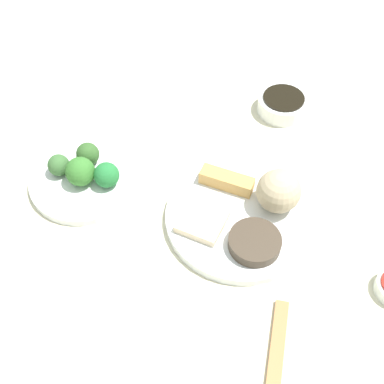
{
  "coord_description": "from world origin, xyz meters",
  "views": [
    {
      "loc": [
        0.49,
        0.15,
        0.7
      ],
      "look_at": [
        0.03,
        -0.09,
        0.06
      ],
      "focal_mm": 45.61,
      "sensor_mm": 36.0,
      "label": 1
    }
  ],
  "objects_px": {
    "soy_sauce_bowl": "(283,105)",
    "chopsticks_pair": "(274,377)",
    "broccoli_plate": "(85,179)",
    "main_plate": "(239,217)"
  },
  "relations": [
    {
      "from": "main_plate",
      "to": "chopsticks_pair",
      "type": "xyz_separation_m",
      "value": [
        0.22,
        0.15,
        -0.0
      ]
    },
    {
      "from": "soy_sauce_bowl",
      "to": "chopsticks_pair",
      "type": "relative_size",
      "value": 0.45
    },
    {
      "from": "broccoli_plate",
      "to": "chopsticks_pair",
      "type": "relative_size",
      "value": 0.87
    },
    {
      "from": "broccoli_plate",
      "to": "soy_sauce_bowl",
      "type": "relative_size",
      "value": 1.95
    },
    {
      "from": "broccoli_plate",
      "to": "chopsticks_pair",
      "type": "height_order",
      "value": "broccoli_plate"
    },
    {
      "from": "broccoli_plate",
      "to": "chopsticks_pair",
      "type": "bearing_deg",
      "value": 67.97
    },
    {
      "from": "soy_sauce_bowl",
      "to": "chopsticks_pair",
      "type": "height_order",
      "value": "soy_sauce_bowl"
    },
    {
      "from": "main_plate",
      "to": "broccoli_plate",
      "type": "xyz_separation_m",
      "value": [
        0.05,
        -0.28,
        -0.0
      ]
    },
    {
      "from": "broccoli_plate",
      "to": "soy_sauce_bowl",
      "type": "xyz_separation_m",
      "value": [
        -0.34,
        0.25,
        0.01
      ]
    },
    {
      "from": "main_plate",
      "to": "soy_sauce_bowl",
      "type": "distance_m",
      "value": 0.3
    }
  ]
}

